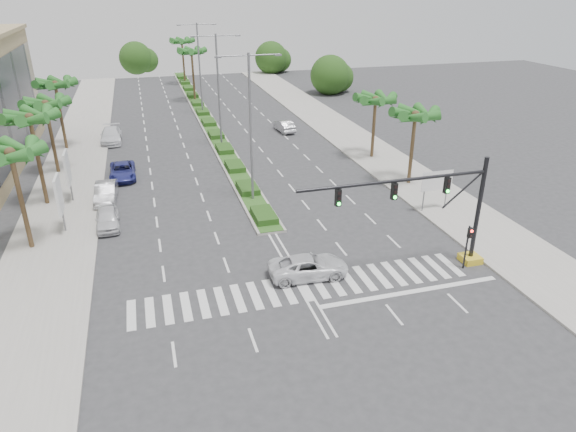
{
  "coord_description": "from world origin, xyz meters",
  "views": [
    {
      "loc": [
        -8.18,
        -25.0,
        16.78
      ],
      "look_at": [
        0.17,
        3.97,
        3.0
      ],
      "focal_mm": 32.0,
      "sensor_mm": 36.0,
      "label": 1
    }
  ],
  "objects_px": {
    "car_parked_c": "(123,171)",
    "car_crossing": "(309,267)",
    "car_parked_a": "(107,218)",
    "car_right": "(284,126)",
    "car_parked_d": "(111,135)",
    "car_parked_b": "(106,192)"
  },
  "relations": [
    {
      "from": "car_crossing",
      "to": "car_parked_a",
      "type": "bearing_deg",
      "value": 51.35
    },
    {
      "from": "car_parked_b",
      "to": "car_right",
      "type": "height_order",
      "value": "car_parked_b"
    },
    {
      "from": "car_parked_a",
      "to": "car_parked_d",
      "type": "relative_size",
      "value": 0.75
    },
    {
      "from": "car_parked_a",
      "to": "car_parked_b",
      "type": "xyz_separation_m",
      "value": [
        -0.28,
        5.31,
        0.06
      ]
    },
    {
      "from": "car_parked_a",
      "to": "car_parked_c",
      "type": "height_order",
      "value": "car_parked_a"
    },
    {
      "from": "car_parked_a",
      "to": "car_parked_b",
      "type": "relative_size",
      "value": 0.9
    },
    {
      "from": "car_parked_a",
      "to": "car_right",
      "type": "height_order",
      "value": "car_parked_a"
    },
    {
      "from": "car_parked_c",
      "to": "car_parked_b",
      "type": "bearing_deg",
      "value": -104.21
    },
    {
      "from": "car_right",
      "to": "car_parked_d",
      "type": "bearing_deg",
      "value": -7.98
    },
    {
      "from": "car_parked_d",
      "to": "car_right",
      "type": "distance_m",
      "value": 20.33
    },
    {
      "from": "car_parked_c",
      "to": "car_crossing",
      "type": "height_order",
      "value": "car_parked_c"
    },
    {
      "from": "car_parked_a",
      "to": "car_parked_c",
      "type": "xyz_separation_m",
      "value": [
        1.03,
        10.68,
        -0.02
      ]
    },
    {
      "from": "car_parked_a",
      "to": "car_right",
      "type": "xyz_separation_m",
      "value": [
        20.02,
        22.39,
        -0.0
      ]
    },
    {
      "from": "car_parked_c",
      "to": "car_right",
      "type": "distance_m",
      "value": 22.32
    },
    {
      "from": "car_parked_b",
      "to": "car_parked_d",
      "type": "height_order",
      "value": "car_parked_d"
    },
    {
      "from": "car_parked_d",
      "to": "car_right",
      "type": "relative_size",
      "value": 1.29
    },
    {
      "from": "car_parked_a",
      "to": "car_parked_c",
      "type": "relative_size",
      "value": 0.83
    },
    {
      "from": "car_parked_a",
      "to": "car_parked_c",
      "type": "distance_m",
      "value": 10.73
    },
    {
      "from": "car_parked_a",
      "to": "car_right",
      "type": "relative_size",
      "value": 0.97
    },
    {
      "from": "car_crossing",
      "to": "car_right",
      "type": "bearing_deg",
      "value": -10.03
    },
    {
      "from": "car_parked_c",
      "to": "car_parked_d",
      "type": "height_order",
      "value": "car_parked_d"
    },
    {
      "from": "car_parked_d",
      "to": "car_crossing",
      "type": "height_order",
      "value": "car_parked_d"
    }
  ]
}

